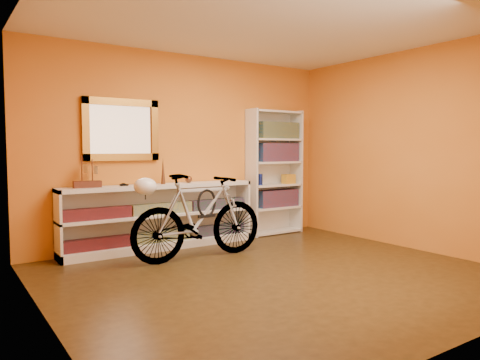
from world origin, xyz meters
TOP-DOWN VIEW (x-y plane):
  - floor at (0.00, 0.00)m, footprint 4.50×4.00m
  - ceiling at (0.00, 0.00)m, footprint 4.50×4.00m
  - back_wall at (0.00, 2.00)m, footprint 4.50×0.01m
  - left_wall at (-2.25, 0.00)m, footprint 0.01×4.00m
  - right_wall at (2.25, 0.00)m, footprint 0.01×4.00m
  - gilt_mirror at (-0.95, 1.97)m, footprint 0.98×0.06m
  - wall_socket at (0.90, 1.99)m, footprint 0.09×0.02m
  - console_unit at (-0.49, 1.81)m, footprint 2.60×0.35m
  - cd_row_lower at (-0.49, 1.79)m, footprint 2.50×0.13m
  - cd_row_upper at (-0.49, 1.79)m, footprint 2.50×0.13m
  - model_ship at (-1.43, 1.81)m, footprint 0.33×0.14m
  - toy_car at (-0.98, 1.81)m, footprint 0.00×0.00m
  - bronze_ornament at (-0.46, 1.81)m, footprint 0.06×0.06m
  - decorative_orb at (-0.08, 1.81)m, footprint 0.09×0.09m
  - bookcase at (1.41, 1.84)m, footprint 0.90×0.30m
  - book_row_a at (1.46, 1.84)m, footprint 0.70×0.22m
  - book_row_b at (1.46, 1.84)m, footprint 0.70×0.22m
  - book_row_c at (1.46, 1.84)m, footprint 0.70×0.22m
  - travel_mug at (1.12, 1.82)m, footprint 0.08×0.08m
  - red_tin at (1.21, 1.87)m, footprint 0.15×0.15m
  - yellow_bag at (1.66, 1.80)m, footprint 0.19×0.13m
  - bicycle at (-0.34, 1.06)m, footprint 0.49×1.74m
  - helmet at (-1.00, 1.08)m, footprint 0.25×0.24m
  - u_lock at (-0.24, 1.06)m, footprint 0.25×0.03m

SIDE VIEW (x-z plane):
  - floor at x=0.00m, z-range -0.01..0.00m
  - cd_row_lower at x=-0.49m, z-range 0.10..0.24m
  - wall_socket at x=0.90m, z-range 0.21..0.29m
  - console_unit at x=-0.49m, z-range 0.00..0.85m
  - bicycle at x=-0.34m, z-range 0.00..1.02m
  - cd_row_upper at x=-0.49m, z-range 0.47..0.60m
  - book_row_a at x=1.46m, z-range 0.42..0.68m
  - u_lock at x=-0.24m, z-range 0.54..0.79m
  - yellow_bag at x=1.66m, z-range 0.77..0.91m
  - travel_mug at x=1.12m, z-range 0.77..0.93m
  - toy_car at x=-0.98m, z-range 0.85..0.85m
  - decorative_orb at x=-0.08m, z-range 0.85..0.94m
  - helmet at x=-1.00m, z-range 0.80..0.99m
  - bookcase at x=1.41m, z-range 0.00..1.90m
  - bronze_ornament at x=-0.46m, z-range 0.85..1.19m
  - model_ship at x=-1.43m, z-range 0.85..1.23m
  - book_row_b at x=1.46m, z-range 1.11..1.40m
  - back_wall at x=0.00m, z-range 0.00..2.60m
  - left_wall at x=-2.25m, z-range 0.00..2.60m
  - right_wall at x=2.25m, z-range 0.00..2.60m
  - gilt_mirror at x=-0.95m, z-range 1.16..1.94m
  - red_tin at x=1.21m, z-range 1.46..1.65m
  - book_row_c at x=1.46m, z-range 1.46..1.71m
  - ceiling at x=0.00m, z-range 2.60..2.61m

